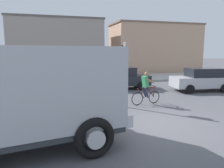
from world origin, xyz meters
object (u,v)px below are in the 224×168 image
car_red_near (121,78)px  car_far_side (68,78)px  car_white_mid (202,79)px  cyclist (146,88)px  traffic_light_pole (124,66)px  truck_foreground (23,92)px

car_red_near → car_far_side: (-3.81, 0.86, 0.00)m
car_red_near → car_white_mid: size_ratio=0.99×
car_red_near → car_white_mid: bearing=-24.8°
cyclist → car_far_side: 6.67m
cyclist → car_far_side: cyclist is taller
traffic_light_pole → car_far_side: 6.37m
cyclist → car_white_mid: 5.87m
cyclist → car_white_mid: bearing=24.2°
car_far_side → cyclist: bearing=-57.7°
traffic_light_pole → car_red_near: bearing=73.0°
truck_foreground → car_red_near: size_ratio=1.38×
cyclist → car_red_near: 4.78m
traffic_light_pole → car_red_near: traffic_light_pole is taller
cyclist → truck_foreground: bearing=-144.6°
traffic_light_pole → car_far_side: bearing=111.6°
cyclist → car_white_mid: cyclist is taller
car_far_side → car_white_mid: bearing=-19.9°
car_far_side → truck_foreground: bearing=-101.3°
car_white_mid → cyclist: bearing=-155.8°
truck_foreground → cyclist: truck_foreground is taller
truck_foreground → cyclist: 6.76m
traffic_light_pole → car_red_near: size_ratio=0.77×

